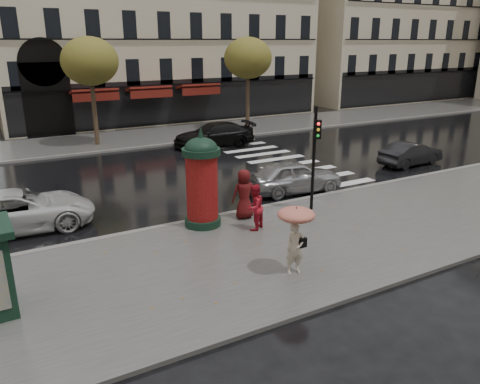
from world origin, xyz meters
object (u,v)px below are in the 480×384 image
traffic_light (315,149)px  car_silver (294,176)px  car_darkgrey (411,154)px  woman_red (254,207)px  car_white (18,211)px  morris_column (202,179)px  man_burgundy (244,194)px  car_black (214,135)px  woman_umbrella (296,229)px

traffic_light → car_silver: size_ratio=0.94×
car_darkgrey → woman_red: bearing=103.8°
car_silver → car_white: car_silver is taller
woman_red → morris_column: morris_column is taller
woman_red → traffic_light: 3.43m
morris_column → car_darkgrey: size_ratio=0.94×
man_burgundy → car_black: bearing=-104.7°
traffic_light → car_white: traffic_light is taller
woman_umbrella → car_black: size_ratio=0.39×
man_burgundy → morris_column: bearing=2.7°
woman_red → car_white: (-7.08, 4.26, -0.22)m
car_white → traffic_light: bearing=-107.5°
woman_umbrella → morris_column: morris_column is taller
woman_red → morris_column: 2.07m
traffic_light → car_silver: 3.19m
car_silver → man_burgundy: bearing=125.7°
car_silver → traffic_light: bearing=167.9°
car_silver → car_black: bearing=1.8°
man_burgundy → car_darkgrey: 12.16m
car_darkgrey → car_white: size_ratio=0.74×
car_darkgrey → car_white: bearing=84.9°
traffic_light → car_white: size_ratio=0.77×
traffic_light → car_darkgrey: 9.88m
car_white → woman_umbrella: bearing=-137.1°
woman_umbrella → car_black: 17.45m
woman_red → man_burgundy: size_ratio=0.88×
car_silver → car_black: car_black is taller
woman_red → morris_column: size_ratio=0.46×
woman_red → car_black: (4.96, 13.21, -0.19)m
traffic_light → man_burgundy: bearing=168.3°
woman_umbrella → car_darkgrey: 14.66m
car_silver → woman_red: bearing=136.2°
car_darkgrey → car_white: car_white is taller
woman_red → car_darkgrey: (12.10, 3.88, -0.30)m
car_silver → car_darkgrey: car_silver is taller
woman_umbrella → traffic_light: traffic_light is taller
car_white → car_black: car_black is taller
man_burgundy → car_darkgrey: (11.84, 2.72, -0.41)m
morris_column → car_darkgrey: 13.77m
woman_umbrella → car_white: woman_umbrella is taller
woman_umbrella → car_silver: woman_umbrella is taller
traffic_light → car_darkgrey: size_ratio=1.04×
traffic_light → car_silver: traffic_light is taller
morris_column → car_black: (6.33, 11.94, -1.09)m
man_burgundy → traffic_light: (2.72, -0.56, 1.49)m
woman_red → woman_umbrella: bearing=48.9°
car_white → morris_column: bearing=-115.1°
woman_umbrella → car_silver: 7.85m
woman_umbrella → car_darkgrey: (12.76, 7.18, -0.82)m
woman_umbrella → traffic_light: size_ratio=0.51×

